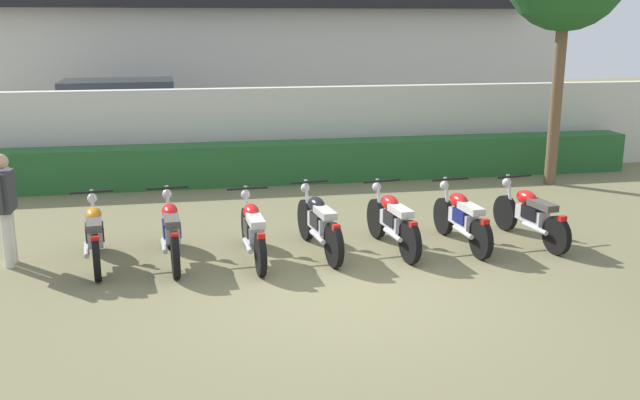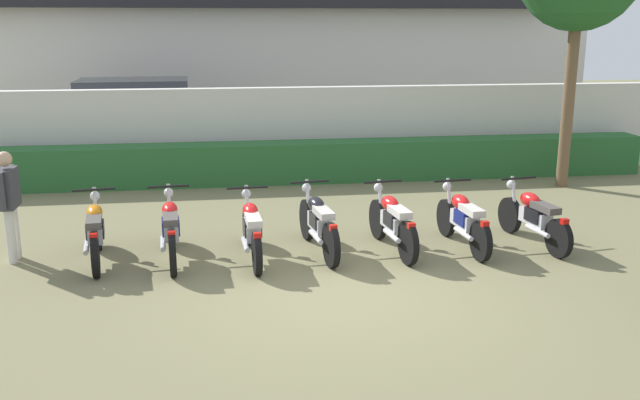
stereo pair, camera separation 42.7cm
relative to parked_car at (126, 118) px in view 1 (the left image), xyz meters
The scene contains 13 objects.
ground 10.65m from the parked_car, 71.19° to the right, with size 60.00×60.00×0.00m, color olive.
building 7.49m from the parked_car, 60.65° to the left, with size 20.31×6.50×7.30m.
compound_wall 4.61m from the parked_car, 42.11° to the right, with size 19.29×0.30×1.92m, color silver.
hedge_row 5.14m from the parked_car, 47.94° to the right, with size 15.43×0.70×0.84m, color #28602D.
parked_car is the anchor object (origin of this frame).
motorcycle_in_row_0 8.50m from the parked_car, 88.49° to the right, with size 0.60×1.84×0.97m.
motorcycle_in_row_1 8.63m from the parked_car, 81.61° to the right, with size 0.60×1.95×0.98m.
motorcycle_in_row_2 8.98m from the parked_car, 74.56° to the right, with size 0.60×1.90×0.95m.
motorcycle_in_row_3 9.15m from the parked_car, 68.37° to the right, with size 0.60×1.96×0.97m.
motorcycle_in_row_4 9.67m from the parked_car, 62.54° to the right, with size 0.60×1.87×0.97m.
motorcycle_in_row_5 10.22m from the parked_car, 57.21° to the right, with size 0.60×1.83×0.95m.
motorcycle_in_row_6 10.86m from the parked_car, 52.22° to the right, with size 0.60×1.87×0.94m.
inspector_person 8.30m from the parked_car, 96.58° to the right, with size 0.22×0.64×1.57m.
Camera 1 is at (-1.83, -8.05, 3.30)m, focal length 39.23 mm.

